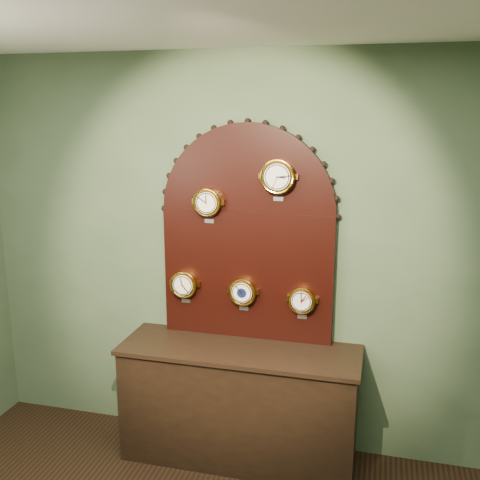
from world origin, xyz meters
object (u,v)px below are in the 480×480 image
(arabic_clock, at_px, (278,176))
(barometer, at_px, (243,292))
(shop_counter, at_px, (239,405))
(display_board, at_px, (247,227))
(hygrometer, at_px, (184,284))
(tide_clock, at_px, (302,300))
(roman_clock, at_px, (208,202))

(arabic_clock, bearing_deg, barometer, 179.80)
(shop_counter, distance_m, display_board, 1.25)
(arabic_clock, relative_size, hygrometer, 1.14)
(hygrometer, height_order, tide_clock, hygrometer)
(shop_counter, relative_size, tide_clock, 6.73)
(shop_counter, bearing_deg, arabic_clock, 34.97)
(display_board, relative_size, hygrometer, 6.16)
(display_board, xyz_separation_m, hygrometer, (-0.44, -0.07, -0.42))
(tide_clock, bearing_deg, roman_clock, -179.97)
(display_board, distance_m, roman_clock, 0.32)
(shop_counter, relative_size, display_board, 1.05)
(roman_clock, bearing_deg, barometer, -0.02)
(tide_clock, bearing_deg, barometer, -179.94)
(shop_counter, bearing_deg, hygrometer, 160.89)
(roman_clock, height_order, barometer, roman_clock)
(display_board, bearing_deg, barometer, -102.36)
(roman_clock, xyz_separation_m, tide_clock, (0.66, 0.00, -0.64))
(shop_counter, xyz_separation_m, display_board, (0.00, 0.22, 1.23))
(roman_clock, bearing_deg, hygrometer, -180.00)
(shop_counter, distance_m, barometer, 0.80)
(shop_counter, distance_m, tide_clock, 0.87)
(arabic_clock, bearing_deg, roman_clock, 179.89)
(arabic_clock, distance_m, tide_clock, 0.85)
(display_board, xyz_separation_m, roman_clock, (-0.26, -0.07, 0.17))
(display_board, bearing_deg, arabic_clock, -16.94)
(display_board, distance_m, tide_clock, 0.62)
(display_board, relative_size, roman_clock, 6.16)
(roman_clock, height_order, arabic_clock, arabic_clock)
(hygrometer, xyz_separation_m, barometer, (0.43, -0.00, -0.02))
(barometer, bearing_deg, tide_clock, 0.06)
(roman_clock, height_order, tide_clock, roman_clock)
(roman_clock, xyz_separation_m, hygrometer, (-0.18, -0.00, -0.60))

